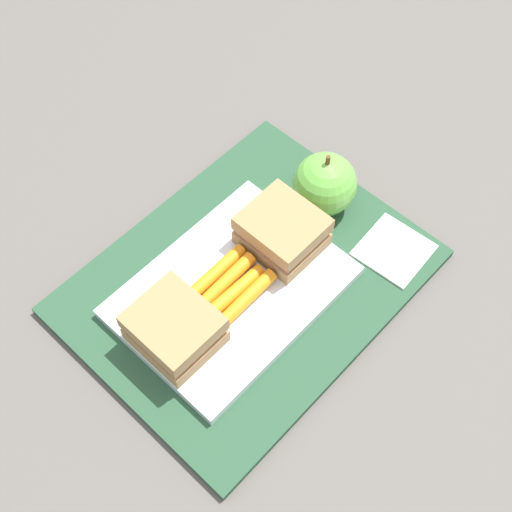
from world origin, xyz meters
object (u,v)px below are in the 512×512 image
object	(u,v)px
sandwich_half_right	(282,231)
carrot_sticks_bundle	(231,285)
food_tray	(231,291)
paper_napkin	(394,250)
sandwich_half_left	(175,329)
apple	(325,184)

from	to	relation	value
sandwich_half_right	carrot_sticks_bundle	size ratio (longest dim) A/B	1.01
food_tray	paper_napkin	world-z (taller)	food_tray
paper_napkin	food_tray	bearing A→B (deg)	150.17
carrot_sticks_bundle	paper_napkin	size ratio (longest dim) A/B	1.13
sandwich_half_right	paper_napkin	size ratio (longest dim) A/B	1.14
sandwich_half_left	food_tray	bearing A→B (deg)	0.00
food_tray	sandwich_half_right	world-z (taller)	sandwich_half_right
carrot_sticks_bundle	sandwich_half_right	bearing A→B (deg)	0.22
food_tray	sandwich_half_left	world-z (taller)	sandwich_half_left
sandwich_half_right	apple	world-z (taller)	apple
food_tray	carrot_sticks_bundle	world-z (taller)	carrot_sticks_bundle
sandwich_half_left	apple	bearing A→B (deg)	1.73
sandwich_half_right	carrot_sticks_bundle	distance (m)	0.08
food_tray	sandwich_half_left	distance (m)	0.08
food_tray	paper_napkin	distance (m)	0.18
sandwich_half_left	carrot_sticks_bundle	size ratio (longest dim) A/B	1.01
carrot_sticks_bundle	sandwich_half_left	bearing A→B (deg)	179.78
food_tray	sandwich_half_left	size ratio (longest dim) A/B	2.88
sandwich_half_left	apple	size ratio (longest dim) A/B	0.97
paper_napkin	apple	bearing A→B (deg)	92.60
sandwich_half_left	carrot_sticks_bundle	world-z (taller)	sandwich_half_left
carrot_sticks_bundle	apple	xyz separation A→B (m)	(0.16, 0.01, 0.02)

